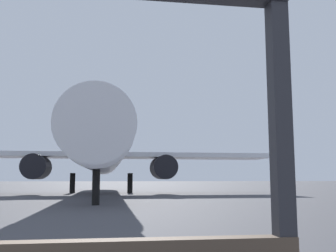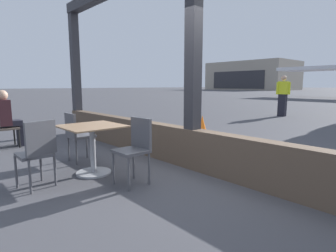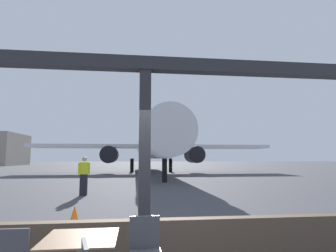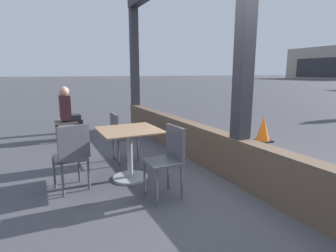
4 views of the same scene
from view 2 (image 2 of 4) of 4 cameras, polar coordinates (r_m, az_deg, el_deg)
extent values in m
cube|color=brown|center=(4.46, 5.07, -4.68)|extent=(8.95, 0.24, 0.64)
cube|color=#2D2D33|center=(7.99, -18.81, 10.12)|extent=(0.20, 0.20, 3.23)
cube|color=#2D2D33|center=(4.35, 5.30, 12.16)|extent=(0.20, 0.20, 3.23)
cube|color=#8C6B4C|center=(4.20, -15.73, -0.02)|extent=(0.84, 0.84, 0.02)
cylinder|color=#9EA0A5|center=(4.27, -15.53, -4.97)|extent=(0.08, 0.08, 0.73)
cylinder|color=#9EA0A5|center=(4.37, -15.34, -9.42)|extent=(0.52, 0.52, 0.03)
cube|color=#4C4C51|center=(5.01, -17.81, -2.00)|extent=(0.40, 0.40, 0.04)
cube|color=#4C4C51|center=(4.91, -19.85, 0.24)|extent=(0.40, 0.05, 0.39)
cylinder|color=#4C4C51|center=(5.27, -16.74, -3.97)|extent=(0.03, 0.03, 0.46)
cylinder|color=#4C4C51|center=(4.97, -15.10, -4.65)|extent=(0.03, 0.03, 0.46)
cylinder|color=#4C4C51|center=(5.15, -20.19, -4.44)|extent=(0.03, 0.03, 0.46)
cylinder|color=#4C4C51|center=(4.84, -18.72, -5.18)|extent=(0.03, 0.03, 0.46)
cube|color=#4C4C51|center=(3.97, -26.27, -5.40)|extent=(0.40, 0.40, 0.04)
cube|color=#4C4C51|center=(3.77, -25.18, -2.34)|extent=(0.13, 0.40, 0.44)
cylinder|color=#4C4C51|center=(4.10, -29.33, -8.40)|extent=(0.03, 0.03, 0.44)
cylinder|color=#4C4C51|center=(4.25, -25.19, -7.54)|extent=(0.03, 0.03, 0.44)
cylinder|color=#4C4C51|center=(3.81, -27.04, -9.50)|extent=(0.03, 0.03, 0.44)
cylinder|color=#4C4C51|center=(3.97, -22.69, -8.50)|extent=(0.03, 0.03, 0.44)
cube|color=#4C4C51|center=(3.68, -7.81, -5.25)|extent=(0.40, 0.40, 0.04)
cube|color=#4C4C51|center=(3.74, -5.69, -1.42)|extent=(0.40, 0.06, 0.41)
cylinder|color=#4C4C51|center=(3.52, -8.25, -9.89)|extent=(0.03, 0.03, 0.47)
cylinder|color=#4C4C51|center=(3.78, -11.39, -8.63)|extent=(0.03, 0.03, 0.47)
cylinder|color=#4C4C51|center=(3.72, -4.02, -8.78)|extent=(0.03, 0.03, 0.47)
cylinder|color=#4C4C51|center=(3.97, -7.28, -7.69)|extent=(0.03, 0.03, 0.47)
cube|color=brown|center=(6.81, -31.06, -0.43)|extent=(0.48, 0.48, 0.04)
cylinder|color=black|center=(7.08, -29.59, -1.81)|extent=(0.04, 0.04, 0.40)
cylinder|color=black|center=(6.68, -28.80, -2.32)|extent=(0.04, 0.04, 0.40)
cube|color=black|center=(6.82, -30.15, 0.51)|extent=(0.32, 0.40, 0.12)
cube|color=black|center=(6.91, -28.53, -1.72)|extent=(0.28, 0.12, 0.46)
cube|color=#3D1E23|center=(6.77, -31.29, 2.42)|extent=(0.40, 0.22, 0.55)
sphere|color=tan|center=(6.75, -31.53, 5.54)|extent=(0.22, 0.22, 0.22)
cube|color=black|center=(12.75, 22.90, 4.04)|extent=(0.32, 0.20, 0.95)
cube|color=yellow|center=(12.72, 23.10, 7.41)|extent=(0.40, 0.22, 0.55)
sphere|color=tan|center=(12.72, 23.21, 9.23)|extent=(0.22, 0.22, 0.22)
cylinder|color=yellow|center=(12.75, 24.17, 7.23)|extent=(0.09, 0.09, 0.52)
cylinder|color=yellow|center=(12.69, 22.01, 7.35)|extent=(0.09, 0.09, 0.52)
cone|color=orange|center=(6.97, 7.20, -0.16)|extent=(0.32, 0.32, 0.58)
cube|color=black|center=(7.02, 7.16, -2.36)|extent=(0.36, 0.36, 0.03)
cube|color=#9E9384|center=(81.77, 17.28, 9.99)|extent=(22.35, 14.53, 7.66)
cube|color=#2D2D33|center=(75.56, 14.36, 9.38)|extent=(15.65, 0.10, 4.60)
camera|label=1|loc=(0.99, -104.75, -7.67)|focal=42.13mm
camera|label=3|loc=(3.55, -71.02, 8.08)|focal=29.72mm
camera|label=4|loc=(0.72, 40.03, 22.99)|focal=28.68mm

